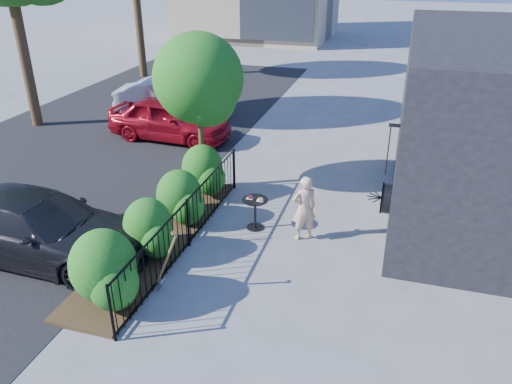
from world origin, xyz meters
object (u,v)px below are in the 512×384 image
(patio_tree, at_px, (200,84))
(car_darkgrey, at_px, (38,227))
(car_silver, at_px, (173,97))
(woman, at_px, (304,208))
(cafe_table, at_px, (255,208))
(car_red, at_px, (170,119))
(shovel, at_px, (166,265))

(patio_tree, bearing_deg, car_darkgrey, -116.87)
(patio_tree, bearing_deg, car_silver, 121.99)
(woman, xyz_separation_m, car_darkgrey, (-5.00, -2.20, -0.06))
(cafe_table, bearing_deg, car_silver, 126.47)
(patio_tree, height_order, car_darkgrey, patio_tree)
(car_red, relative_size, car_silver, 0.96)
(patio_tree, bearing_deg, woman, -30.54)
(patio_tree, relative_size, cafe_table, 5.08)
(car_silver, distance_m, car_darkgrey, 9.78)
(patio_tree, height_order, shovel, patio_tree)
(patio_tree, relative_size, woman, 2.68)
(patio_tree, distance_m, car_darkgrey, 4.91)
(car_silver, height_order, car_darkgrey, car_silver)
(shovel, height_order, car_darkgrey, car_darkgrey)
(car_red, xyz_separation_m, car_darkgrey, (0.51, -7.20, -0.02))
(car_red, bearing_deg, car_silver, 26.64)
(woman, height_order, shovel, woman)
(cafe_table, height_order, car_darkgrey, car_darkgrey)
(cafe_table, bearing_deg, woman, -6.44)
(car_silver, bearing_deg, woman, -148.18)
(shovel, height_order, car_silver, car_silver)
(woman, relative_size, car_darkgrey, 0.32)
(woman, distance_m, shovel, 3.26)
(car_red, bearing_deg, shovel, -151.46)
(woman, bearing_deg, patio_tree, -62.82)
(woman, relative_size, car_red, 0.36)
(patio_tree, bearing_deg, cafe_table, -41.31)
(shovel, distance_m, car_silver, 11.00)
(car_darkgrey, bearing_deg, car_silver, 9.90)
(patio_tree, xyz_separation_m, cafe_table, (1.86, -1.64, -2.26))
(patio_tree, distance_m, car_silver, 7.03)
(car_red, bearing_deg, car_darkgrey, -172.22)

